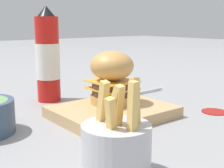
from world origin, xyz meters
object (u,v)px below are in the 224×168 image
(serving_board, at_px, (112,112))
(ketchup_bottle, at_px, (48,58))
(spoon, at_px, (136,93))
(burger, at_px, (112,77))
(fries_basket, at_px, (117,148))

(serving_board, distance_m, ketchup_bottle, 0.24)
(serving_board, xyz_separation_m, spoon, (0.18, 0.12, -0.01))
(spoon, bearing_deg, serving_board, 31.13)
(serving_board, height_order, burger, burger)
(burger, relative_size, ketchup_bottle, 0.48)
(ketchup_bottle, bearing_deg, burger, -73.31)
(spoon, bearing_deg, ketchup_bottle, -25.73)
(serving_board, distance_m, spoon, 0.22)
(serving_board, xyz_separation_m, ketchup_bottle, (-0.04, 0.22, 0.10))
(ketchup_bottle, relative_size, spoon, 1.61)
(fries_basket, distance_m, spoon, 0.48)
(burger, bearing_deg, ketchup_bottle, 106.69)
(serving_board, distance_m, fries_basket, 0.27)
(burger, xyz_separation_m, spoon, (0.16, 0.10, -0.08))
(burger, height_order, spoon, burger)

